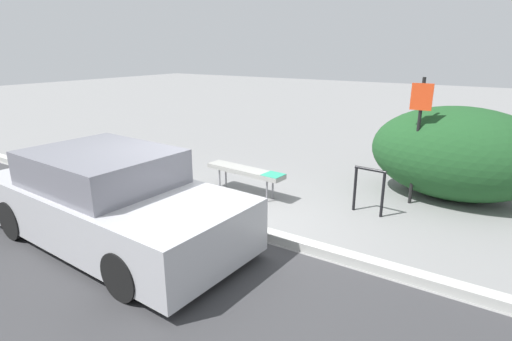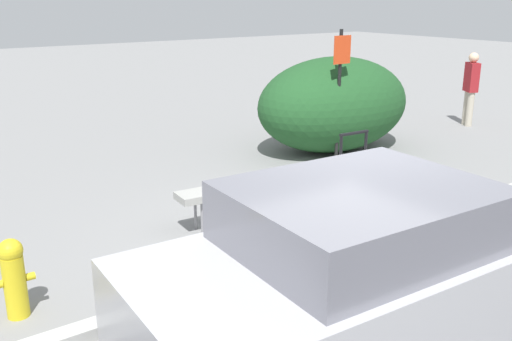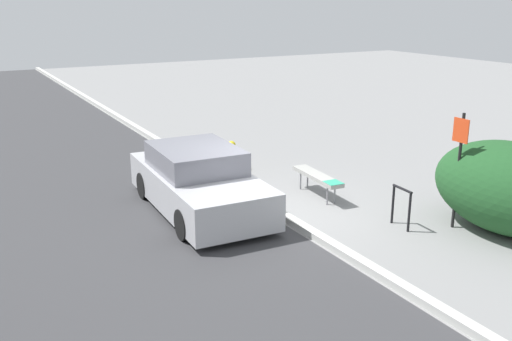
{
  "view_description": "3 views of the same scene",
  "coord_description": "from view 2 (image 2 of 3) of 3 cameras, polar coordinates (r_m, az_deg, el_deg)",
  "views": [
    {
      "loc": [
        3.76,
        -4.69,
        2.77
      ],
      "look_at": [
        0.15,
        0.81,
        0.75
      ],
      "focal_mm": 28.0,
      "sensor_mm": 36.0,
      "label": 1
    },
    {
      "loc": [
        -4.32,
        -4.32,
        2.83
      ],
      "look_at": [
        -0.6,
        0.95,
        0.84
      ],
      "focal_mm": 40.0,
      "sensor_mm": 36.0,
      "label": 2
    },
    {
      "loc": [
        9.63,
        -5.86,
        4.33
      ],
      "look_at": [
        -1.08,
        0.14,
        0.65
      ],
      "focal_mm": 40.0,
      "sensor_mm": 36.0,
      "label": 3
    }
  ],
  "objects": [
    {
      "name": "bike_rack",
      "position": [
        8.97,
        9.69,
        1.85
      ],
      "size": [
        0.55,
        0.09,
        0.83
      ],
      "rotation": [
        0.0,
        0.0,
        -0.07
      ],
      "color": "black",
      "rests_on": "ground_plane"
    },
    {
      "name": "bench",
      "position": [
        7.29,
        -1.49,
        -1.77
      ],
      "size": [
        1.72,
        0.47,
        0.53
      ],
      "rotation": [
        0.0,
        0.0,
        -0.07
      ],
      "color": "gray",
      "rests_on": "ground_plane"
    },
    {
      "name": "parked_car_near",
      "position": [
        4.99,
        11.28,
        -9.33
      ],
      "size": [
        4.32,
        1.99,
        1.37
      ],
      "rotation": [
        0.0,
        0.0,
        -0.04
      ],
      "color": "black",
      "rests_on": "ground_plane"
    },
    {
      "name": "pedestrian",
      "position": [
        13.69,
        20.66,
        7.82
      ],
      "size": [
        0.36,
        0.42,
        1.63
      ],
      "rotation": [
        0.0,
        0.0,
        1.04
      ],
      "color": "#B7AD99",
      "rests_on": "ground_plane"
    },
    {
      "name": "fire_hydrant",
      "position": [
        5.66,
        -23.07,
        -9.66
      ],
      "size": [
        0.36,
        0.22,
        0.77
      ],
      "color": "gold",
      "rests_on": "ground_plane"
    },
    {
      "name": "ground_plane",
      "position": [
        6.73,
        8.94,
        -7.94
      ],
      "size": [
        60.0,
        60.0,
        0.0
      ],
      "primitive_type": "plane",
      "color": "gray"
    },
    {
      "name": "curb",
      "position": [
        6.7,
        8.96,
        -7.44
      ],
      "size": [
        60.0,
        0.2,
        0.13
      ],
      "color": "#B7B7B2",
      "rests_on": "ground_plane"
    },
    {
      "name": "sign_post",
      "position": [
        9.78,
        8.36,
        8.45
      ],
      "size": [
        0.36,
        0.08,
        2.3
      ],
      "color": "black",
      "rests_on": "ground_plane"
    },
    {
      "name": "shrub_hedge",
      "position": [
        10.81,
        7.79,
        6.58
      ],
      "size": [
        3.18,
        2.11,
        1.76
      ],
      "color": "#1E4C23",
      "rests_on": "ground_plane"
    }
  ]
}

